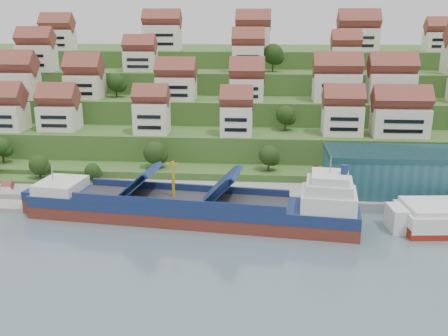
{
  "coord_description": "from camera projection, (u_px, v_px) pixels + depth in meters",
  "views": [
    {
      "loc": [
        6.85,
        -97.78,
        40.44
      ],
      "look_at": [
        -2.02,
        14.0,
        8.0
      ],
      "focal_mm": 40.0,
      "sensor_mm": 36.0,
      "label": 1
    }
  ],
  "objects": [
    {
      "name": "ground",
      "position": [
        228.0,
        223.0,
        105.39
      ],
      "size": [
        300.0,
        300.0,
        0.0
      ],
      "primitive_type": "plane",
      "color": "slate",
      "rests_on": "ground"
    },
    {
      "name": "quay",
      "position": [
        317.0,
        197.0,
        117.93
      ],
      "size": [
        180.0,
        14.0,
        2.2
      ],
      "primitive_type": "cube",
      "color": "gray",
      "rests_on": "ground"
    },
    {
      "name": "hillside",
      "position": [
        246.0,
        101.0,
        201.59
      ],
      "size": [
        260.0,
        128.0,
        31.0
      ],
      "color": "#2D4C1E",
      "rests_on": "ground"
    },
    {
      "name": "hillside_village",
      "position": [
        250.0,
        78.0,
        156.16
      ],
      "size": [
        157.42,
        62.4,
        29.02
      ],
      "color": "silver",
      "rests_on": "ground"
    },
    {
      "name": "hillside_trees",
      "position": [
        194.0,
        106.0,
        145.88
      ],
      "size": [
        142.37,
        61.76,
        31.21
      ],
      "color": "#203A13",
      "rests_on": "ground"
    },
    {
      "name": "flagpole",
      "position": [
        312.0,
        180.0,
        111.68
      ],
      "size": [
        1.28,
        0.16,
        8.0
      ],
      "color": "gray",
      "rests_on": "quay"
    },
    {
      "name": "cargo_ship",
      "position": [
        199.0,
        208.0,
        105.32
      ],
      "size": [
        70.44,
        18.49,
        15.34
      ],
      "rotation": [
        0.0,
        0.0,
        -0.11
      ],
      "color": "maroon",
      "rests_on": "ground"
    }
  ]
}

